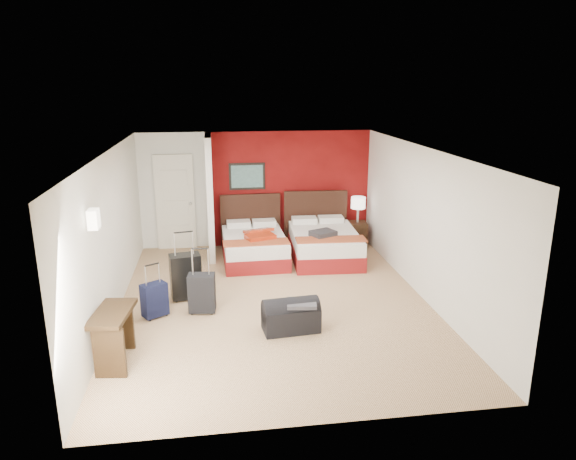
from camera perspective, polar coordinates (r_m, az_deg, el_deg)
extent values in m
plane|color=tan|center=(8.70, -1.53, -7.88)|extent=(6.50, 6.50, 0.00)
cube|color=silver|center=(11.42, -3.49, 4.49)|extent=(5.00, 0.04, 2.50)
cube|color=silver|center=(8.38, -18.84, -0.61)|extent=(0.04, 6.50, 2.50)
cube|color=black|center=(11.29, -4.50, 5.89)|extent=(0.78, 0.03, 0.58)
cube|color=white|center=(6.77, -20.53, 1.13)|extent=(0.12, 0.20, 0.24)
cube|color=maroon|center=(11.48, 0.26, 4.58)|extent=(3.50, 0.04, 2.50)
cube|color=silver|center=(10.76, -8.52, 3.63)|extent=(0.12, 1.20, 2.50)
cube|color=silver|center=(11.41, -12.25, 2.99)|extent=(0.82, 0.06, 2.05)
cube|color=white|center=(10.59, -3.72, -1.95)|extent=(1.28, 1.80, 0.53)
cube|color=white|center=(10.69, 4.02, -1.66)|extent=(1.42, 1.96, 0.57)
cube|color=#AB2A0E|center=(10.41, -3.16, -0.45)|extent=(0.76, 0.89, 0.09)
cube|color=#313236|center=(10.29, 3.86, -0.39)|extent=(0.57, 0.52, 0.11)
cube|color=black|center=(11.55, 7.57, -0.46)|extent=(0.43, 0.43, 0.55)
cylinder|color=white|center=(11.41, 7.67, 2.22)|extent=(0.41, 0.41, 0.56)
cube|color=black|center=(8.86, -11.14, -5.14)|extent=(0.55, 0.40, 0.74)
cube|color=black|center=(8.32, -9.41, -6.98)|extent=(0.44, 0.30, 0.61)
cube|color=black|center=(8.33, -14.41, -7.58)|extent=(0.44, 0.39, 0.52)
cube|color=black|center=(7.69, 0.31, -9.54)|extent=(0.85, 0.51, 0.41)
cube|color=#3E3D43|center=(7.57, 1.50, -8.03)|extent=(0.47, 0.41, 0.06)
cube|color=black|center=(7.17, -18.50, -11.06)|extent=(0.53, 0.91, 0.72)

